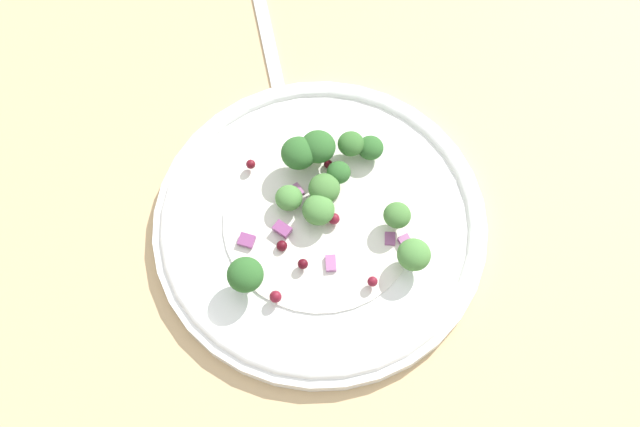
{
  "coord_description": "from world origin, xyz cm",
  "views": [
    {
      "loc": [
        -24.63,
        -4.85,
        59.8
      ],
      "look_at": [
        0.97,
        1.81,
        2.7
      ],
      "focal_mm": 43.99,
      "sensor_mm": 36.0,
      "label": 1
    }
  ],
  "objects_px": {
    "broccoli_floret_2": "(371,148)",
    "plate": "(320,223)",
    "broccoli_floret_0": "(351,144)",
    "fork": "(272,59)",
    "broccoli_floret_1": "(414,255)"
  },
  "relations": [
    {
      "from": "broccoli_floret_2",
      "to": "plate",
      "type": "bearing_deg",
      "value": 159.8
    },
    {
      "from": "broccoli_floret_0",
      "to": "plate",
      "type": "bearing_deg",
      "value": 171.99
    },
    {
      "from": "plate",
      "to": "fork",
      "type": "distance_m",
      "value": 0.17
    },
    {
      "from": "broccoli_floret_0",
      "to": "broccoli_floret_2",
      "type": "distance_m",
      "value": 0.02
    },
    {
      "from": "broccoli_floret_1",
      "to": "broccoli_floret_2",
      "type": "relative_size",
      "value": 1.21
    },
    {
      "from": "broccoli_floret_2",
      "to": "broccoli_floret_1",
      "type": "bearing_deg",
      "value": -148.12
    },
    {
      "from": "plate",
      "to": "broccoli_floret_2",
      "type": "relative_size",
      "value": 12.38
    },
    {
      "from": "broccoli_floret_0",
      "to": "fork",
      "type": "height_order",
      "value": "broccoli_floret_0"
    },
    {
      "from": "broccoli_floret_1",
      "to": "fork",
      "type": "relative_size",
      "value": 0.15
    },
    {
      "from": "plate",
      "to": "broccoli_floret_2",
      "type": "distance_m",
      "value": 0.08
    },
    {
      "from": "broccoli_floret_0",
      "to": "broccoli_floret_2",
      "type": "relative_size",
      "value": 1.02
    },
    {
      "from": "plate",
      "to": "broccoli_floret_1",
      "type": "xyz_separation_m",
      "value": [
        -0.02,
        -0.08,
        0.02
      ]
    },
    {
      "from": "plate",
      "to": "broccoli_floret_0",
      "type": "bearing_deg",
      "value": -8.01
    },
    {
      "from": "broccoli_floret_0",
      "to": "broccoli_floret_1",
      "type": "xyz_separation_m",
      "value": [
        -0.08,
        -0.07,
        0.0
      ]
    },
    {
      "from": "plate",
      "to": "broccoli_floret_1",
      "type": "height_order",
      "value": "broccoli_floret_1"
    }
  ]
}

